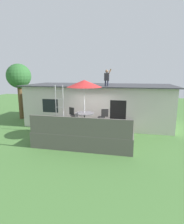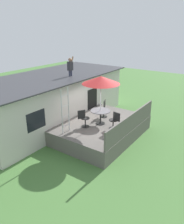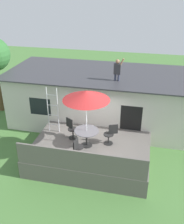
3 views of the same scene
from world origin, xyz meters
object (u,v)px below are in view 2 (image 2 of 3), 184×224
(patio_umbrella, at_px, (101,80))
(patio_chair_right, at_px, (104,109))
(person_figure, at_px, (70,66))
(patio_chair_left, at_px, (84,118))
(patio_table, at_px, (100,113))
(step_ladder, at_px, (65,111))
(patio_chair_near, at_px, (114,121))

(patio_umbrella, height_order, patio_chair_right, patio_umbrella)
(person_figure, relative_size, patio_chair_left, 1.21)
(patio_table, height_order, patio_umbrella, patio_umbrella)
(person_figure, distance_m, patio_chair_right, 3.20)
(patio_chair_left, bearing_deg, person_figure, 83.41)
(patio_table, distance_m, step_ladder, 2.03)
(patio_chair_left, relative_size, patio_chair_right, 1.00)
(step_ladder, height_order, patio_chair_left, step_ladder)
(patio_umbrella, relative_size, patio_chair_right, 2.76)
(person_figure, bearing_deg, patio_chair_near, -105.69)
(patio_chair_left, relative_size, patio_chair_near, 1.00)
(patio_table, bearing_deg, step_ladder, 155.19)
(step_ladder, relative_size, patio_chair_right, 2.39)
(step_ladder, height_order, patio_chair_right, step_ladder)
(person_figure, bearing_deg, patio_chair_left, -127.01)
(patio_table, distance_m, person_figure, 3.51)
(step_ladder, relative_size, patio_chair_left, 2.39)
(patio_table, relative_size, person_figure, 0.94)
(person_figure, relative_size, patio_chair_near, 1.21)
(patio_umbrella, distance_m, step_ladder, 2.33)
(patio_umbrella, bearing_deg, patio_chair_right, 21.68)
(person_figure, bearing_deg, patio_chair_right, -87.65)
(patio_umbrella, distance_m, patio_chair_near, 2.11)
(step_ladder, xyz_separation_m, patio_chair_near, (1.63, -1.74, -0.64))
(patio_umbrella, distance_m, patio_chair_right, 2.15)
(patio_umbrella, xyz_separation_m, patio_chair_right, (0.95, 0.38, -1.89))
(step_ladder, height_order, person_figure, person_figure)
(patio_table, relative_size, patio_chair_near, 1.13)
(person_figure, bearing_deg, patio_table, -107.75)
(patio_umbrella, bearing_deg, patio_table, -111.80)
(patio_table, relative_size, patio_umbrella, 0.41)
(step_ladder, height_order, patio_chair_near, step_ladder)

